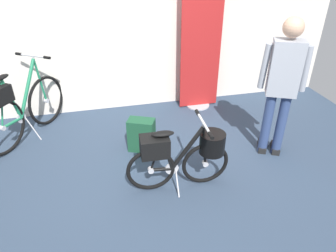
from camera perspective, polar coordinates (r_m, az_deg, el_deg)
ground_plane at (r=3.35m, az=0.81°, el=-10.63°), size 6.03×6.03×0.00m
back_wall at (r=4.53m, az=-5.71°, el=22.01°), size 6.03×0.10×3.08m
floor_banner_stand at (r=4.60m, az=6.08°, el=13.27°), size 0.60×0.36×1.87m
folding_bike_foreground at (r=3.09m, az=2.85°, el=-5.15°), size 1.07×0.53×0.76m
display_bike_left at (r=4.26m, az=-25.73°, el=3.08°), size 0.84×1.25×1.02m
visitor_near_wall at (r=3.59m, az=20.42°, el=7.57°), size 0.49×0.37×1.61m
backpack_on_floor at (r=3.76m, az=-4.90°, el=-1.68°), size 0.36×0.30×0.42m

